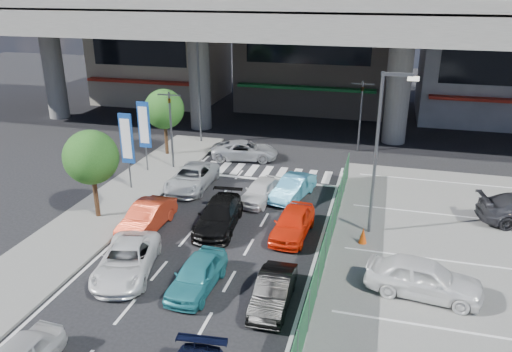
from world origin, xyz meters
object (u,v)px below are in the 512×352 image
(sedan_black_mid, at_px, (219,216))
(tree_near, at_px, (91,158))
(hatch_black_mid_right, at_px, (273,291))
(taxi_orange_right, at_px, (293,223))
(traffic_light_left, at_px, (170,111))
(signboard_near, at_px, (127,141))
(wagon_silver_front_left, at_px, (192,178))
(tree_far, at_px, (164,109))
(sedan_white_mid_left, at_px, (127,260))
(sedan_white_front_mid, at_px, (261,191))
(street_lamp_left, at_px, (201,82))
(taxi_teal_mid, at_px, (197,275))
(traffic_light_right, at_px, (362,99))
(street_lamp_right, at_px, (381,142))
(signboard_far, at_px, (144,127))
(parked_sedan_white, at_px, (424,278))
(taxi_orange_left, at_px, (147,217))
(kei_truck_front_right, at_px, (293,188))
(traffic_cone, at_px, (363,235))
(crossing_wagon_silver, at_px, (245,150))

(sedan_black_mid, bearing_deg, tree_near, 179.45)
(hatch_black_mid_right, xyz_separation_m, taxi_orange_right, (-0.38, 5.80, 0.08))
(traffic_light_left, height_order, tree_near, traffic_light_left)
(signboard_near, distance_m, hatch_black_mid_right, 14.44)
(taxi_orange_right, bearing_deg, signboard_near, 165.93)
(traffic_light_left, bearing_deg, wagon_silver_front_left, -48.90)
(tree_near, distance_m, tree_far, 10.53)
(taxi_orange_right, bearing_deg, sedan_white_mid_left, -136.37)
(sedan_white_mid_left, bearing_deg, sedan_white_front_mid, 53.94)
(street_lamp_left, bearing_deg, sedan_white_front_mid, -53.48)
(tree_far, xyz_separation_m, taxi_teal_mid, (8.30, -15.31, -2.73))
(street_lamp_left, xyz_separation_m, sedan_white_mid_left, (3.52, -18.55, -4.12))
(street_lamp_left, relative_size, wagon_silver_front_left, 1.66)
(traffic_light_right, bearing_deg, taxi_teal_mid, -104.16)
(tree_far, bearing_deg, street_lamp_right, -29.58)
(hatch_black_mid_right, bearing_deg, signboard_far, 132.19)
(tree_near, bearing_deg, taxi_orange_right, 3.89)
(tree_far, bearing_deg, parked_sedan_white, -38.18)
(hatch_black_mid_right, bearing_deg, tree_far, 125.53)
(signboard_far, relative_size, hatch_black_mid_right, 1.27)
(sedan_white_mid_left, bearing_deg, tree_far, 94.56)
(traffic_light_right, height_order, taxi_orange_left, traffic_light_right)
(tree_far, xyz_separation_m, kei_truck_front_right, (10.30, -5.26, -2.74))
(taxi_teal_mid, distance_m, traffic_cone, 8.36)
(hatch_black_mid_right, height_order, parked_sedan_white, parked_sedan_white)
(traffic_cone, bearing_deg, kei_truck_front_right, 133.36)
(traffic_light_left, relative_size, signboard_near, 1.11)
(traffic_light_left, xyz_separation_m, kei_truck_front_right, (8.70, -2.76, -3.29))
(traffic_light_left, xyz_separation_m, sedan_white_mid_left, (3.39, -12.55, -3.28))
(traffic_cone, bearing_deg, tree_near, -176.99)
(traffic_cone, bearing_deg, street_lamp_right, 72.33)
(wagon_silver_front_left, bearing_deg, sedan_white_mid_left, -85.49)
(tree_far, height_order, sedan_black_mid, tree_far)
(sedan_black_mid, bearing_deg, traffic_light_right, 62.38)
(parked_sedan_white, bearing_deg, street_lamp_left, 50.00)
(street_lamp_right, relative_size, tree_near, 1.67)
(taxi_orange_left, bearing_deg, signboard_far, 117.58)
(sedan_black_mid, bearing_deg, kei_truck_front_right, 52.72)
(taxi_orange_left, bearing_deg, traffic_light_left, 106.57)
(signboard_far, height_order, hatch_black_mid_right, signboard_far)
(taxi_orange_right, bearing_deg, taxi_orange_left, -166.62)
(traffic_light_left, height_order, sedan_white_front_mid, traffic_light_left)
(signboard_far, height_order, traffic_cone, signboard_far)
(taxi_teal_mid, bearing_deg, signboard_far, 126.45)
(traffic_cone, bearing_deg, signboard_far, 156.42)
(tree_far, distance_m, taxi_orange_left, 12.08)
(sedan_white_front_mid, xyz_separation_m, crossing_wagon_silver, (-2.93, 6.75, 0.01))
(street_lamp_right, relative_size, signboard_near, 1.70)
(taxi_teal_mid, bearing_deg, taxi_orange_right, 64.59)
(signboard_near, bearing_deg, sedan_black_mid, -26.87)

